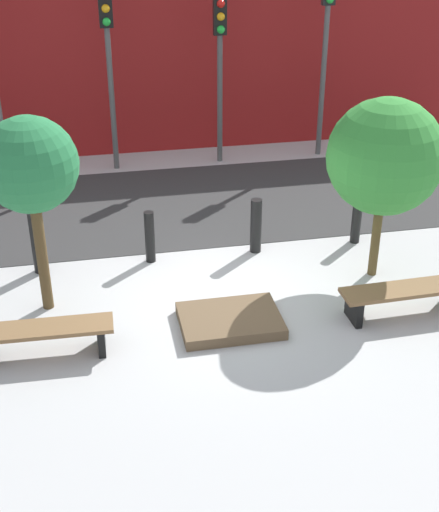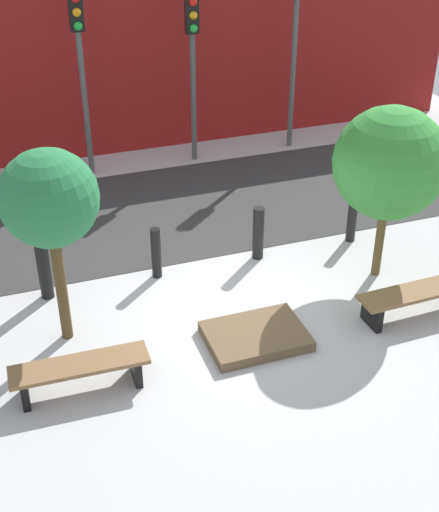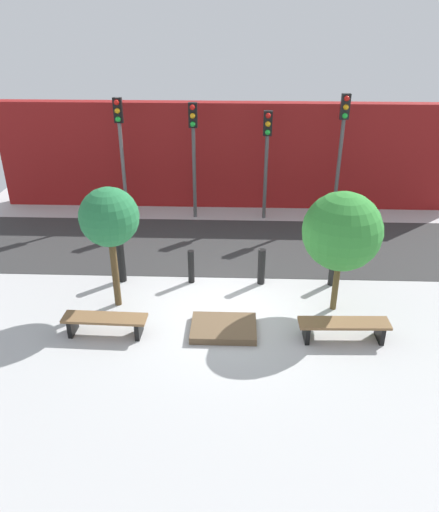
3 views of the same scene
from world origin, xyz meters
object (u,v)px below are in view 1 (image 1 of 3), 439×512
(bench_right, at_px, (406,295))
(bollard_far_left, at_px, (37,243))
(tree_behind_left_bench, at_px, (30,166))
(traffic_light_east, at_px, (326,31))
(bollard_right, at_px, (357,219))
(bench_left, at_px, (45,334))
(bollard_center, at_px, (256,226))
(traffic_light_mid_west, at_px, (108,49))
(traffic_light_mid_east, at_px, (220,51))
(planter_bed, at_px, (230,321))
(tree_behind_right_bench, at_px, (385,157))
(bollard_left, at_px, (150,237))

(bench_right, distance_m, bollard_far_left, 5.91)
(tree_behind_left_bench, bearing_deg, traffic_light_east, 42.44)
(bench_right, bearing_deg, bollard_right, 85.04)
(traffic_light_east, bearing_deg, tree_behind_left_bench, -137.56)
(bench_left, xyz_separation_m, bollard_center, (3.55, 2.40, 0.16))
(traffic_light_mid_west, height_order, traffic_light_mid_east, traffic_light_mid_west)
(planter_bed, height_order, bollard_right, bollard_right)
(bollard_right, distance_m, traffic_light_mid_west, 6.38)
(bench_left, relative_size, bollard_far_left, 1.74)
(bench_left, bearing_deg, bollard_center, 35.82)
(tree_behind_right_bench, distance_m, bollard_center, 2.59)
(traffic_light_east, bearing_deg, bench_left, -131.88)
(tree_behind_right_bench, relative_size, bollard_left, 3.22)
(bench_right, distance_m, traffic_light_east, 7.40)
(bollard_left, relative_size, traffic_light_east, 0.22)
(tree_behind_right_bench, xyz_separation_m, traffic_light_east, (0.93, 5.66, 0.79))
(planter_bed, relative_size, tree_behind_left_bench, 0.49)
(bollard_left, xyz_separation_m, traffic_light_east, (4.48, 4.50, 2.38))
(planter_bed, distance_m, traffic_light_mid_east, 7.22)
(traffic_light_mid_east, bearing_deg, tree_behind_left_bench, -124.00)
(bench_right, relative_size, bollard_center, 2.02)
(tree_behind_left_bench, xyz_separation_m, bollard_left, (1.71, 1.16, -1.84))
(tree_behind_left_bench, height_order, traffic_light_mid_east, traffic_light_mid_east)
(bollard_right, distance_m, traffic_light_east, 5.16)
(bench_right, bearing_deg, traffic_light_east, 80.61)
(traffic_light_mid_west, relative_size, traffic_light_mid_east, 1.07)
(bench_left, bearing_deg, bench_right, 1.73)
(traffic_light_east, bearing_deg, bench_right, -97.66)
(tree_behind_right_bench, distance_m, traffic_light_east, 5.79)
(bollard_left, bearing_deg, planter_bed, -67.30)
(tree_behind_left_bench, bearing_deg, bench_right, -13.31)
(bollard_left, distance_m, traffic_light_mid_west, 5.01)
(bollard_right, height_order, traffic_light_east, traffic_light_east)
(tree_behind_right_bench, xyz_separation_m, bollard_left, (-3.55, 1.16, -1.59))
(bench_right, bearing_deg, bollard_left, 144.18)
(bench_left, distance_m, bollard_far_left, 2.42)
(traffic_light_mid_east, relative_size, traffic_light_east, 0.87)
(bench_left, distance_m, bollard_center, 4.29)
(traffic_light_mid_east, bearing_deg, bench_left, -118.94)
(bollard_far_left, bearing_deg, traffic_light_mid_west, 70.65)
(bollard_far_left, distance_m, bollard_right, 5.53)
(tree_behind_right_bench, relative_size, bollard_center, 3.00)
(tree_behind_left_bench, relative_size, bollard_center, 3.05)
(tree_behind_right_bench, bearing_deg, bench_right, -90.00)
(tree_behind_left_bench, relative_size, bollard_left, 3.27)
(tree_behind_right_bench, height_order, traffic_light_mid_west, traffic_light_mid_west)
(bollard_right, xyz_separation_m, traffic_light_mid_east, (-1.58, 4.50, 2.05))
(tree_behind_right_bench, height_order, traffic_light_mid_east, traffic_light_mid_east)
(planter_bed, relative_size, tree_behind_right_bench, 0.50)
(bollard_far_left, height_order, traffic_light_mid_west, traffic_light_mid_west)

